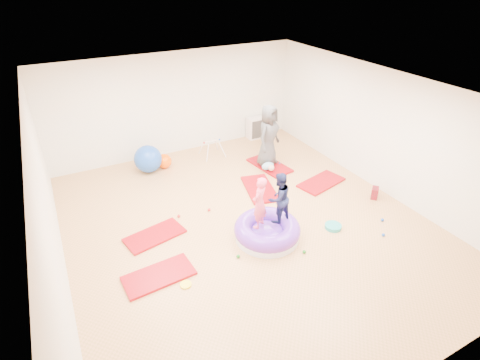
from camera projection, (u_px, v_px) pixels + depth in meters
room at (247, 164)px, 7.15m from camera, size 7.01×8.01×2.81m
gym_mat_front_left at (159, 276)px, 6.50m from camera, size 1.24×0.68×0.05m
gym_mat_mid_left at (155, 235)px, 7.46m from camera, size 1.25×0.80×0.05m
gym_mat_center_back at (260, 189)px, 9.01m from camera, size 0.92×1.38×0.05m
gym_mat_right at (321, 182)px, 9.26m from camera, size 1.31×0.86×0.05m
gym_mat_rear_right at (269, 165)px, 10.05m from camera, size 0.80×1.33×0.05m
inflatable_cushion at (267, 231)px, 7.37m from camera, size 1.31×1.31×0.41m
child_pink at (260, 201)px, 6.94m from camera, size 0.46×0.43×1.06m
child_navy at (279, 196)px, 7.10m from camera, size 0.57×0.48×1.05m
adult_caregiver at (268, 136)px, 9.67m from camera, size 0.95×0.85×1.63m
infant at (269, 166)px, 9.71m from camera, size 0.35×0.35×0.21m
ball_pit_balls at (281, 218)px, 7.95m from camera, size 3.83×3.61×0.07m
exercise_ball_blue at (148, 159)px, 9.64m from camera, size 0.71×0.71×0.71m
exercise_ball_orange at (164, 161)px, 9.89m from camera, size 0.39×0.39×0.39m
infant_play_gym at (212, 146)px, 10.42m from camera, size 0.62×0.59×0.48m
cube_shelf at (258, 127)px, 11.58m from camera, size 0.65×0.32×0.65m
balance_disc at (333, 226)px, 7.69m from camera, size 0.34×0.34×0.08m
backpack at (375, 193)px, 8.64m from camera, size 0.26×0.26×0.26m
yellow_toy at (186, 285)px, 6.33m from camera, size 0.20×0.20×0.03m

